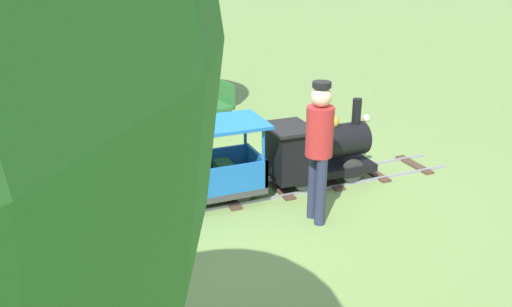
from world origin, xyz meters
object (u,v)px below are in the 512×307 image
(locomotive, at_px, (316,149))
(passenger_car, at_px, (184,174))
(park_bench, at_px, (210,101))
(conductor_person, at_px, (319,142))

(locomotive, relative_size, passenger_car, 0.72)
(locomotive, relative_size, park_bench, 1.07)
(locomotive, xyz_separation_m, passenger_car, (0.00, -1.77, -0.06))
(park_bench, bearing_deg, locomotive, 9.56)
(passenger_car, bearing_deg, park_bench, 157.36)
(locomotive, xyz_separation_m, conductor_person, (0.90, -0.47, 0.47))
(locomotive, distance_m, park_bench, 3.06)
(conductor_person, bearing_deg, passenger_car, -124.82)
(locomotive, bearing_deg, conductor_person, -27.52)
(locomotive, relative_size, conductor_person, 0.89)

